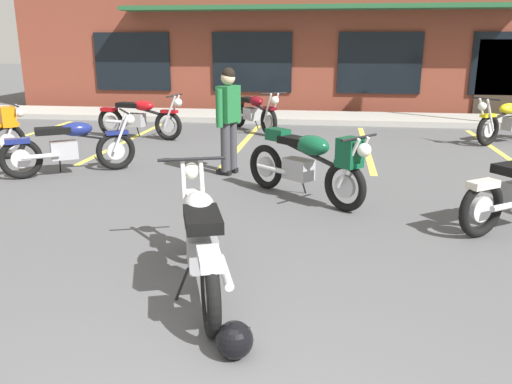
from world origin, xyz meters
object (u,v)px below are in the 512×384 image
(motorcycle_foreground_classic, at_px, (201,239))
(person_in_black_shirt, at_px, (228,115))
(motorcycle_red_sportbike, at_px, (139,117))
(motorcycle_blue_standard, at_px, (510,121))
(motorcycle_cream_vintage, at_px, (253,112))
(helmet_on_pavement, at_px, (235,340))
(motorcycle_green_cafe_racer, at_px, (309,162))
(motorcycle_orange_scrambler, at_px, (71,146))

(motorcycle_foreground_classic, bearing_deg, person_in_black_shirt, 97.73)
(motorcycle_red_sportbike, height_order, motorcycle_blue_standard, same)
(motorcycle_cream_vintage, bearing_deg, helmet_on_pavement, -82.32)
(motorcycle_green_cafe_racer, xyz_separation_m, person_in_black_shirt, (-1.33, 1.31, 0.42))
(motorcycle_blue_standard, height_order, motorcycle_cream_vintage, same)
(motorcycle_foreground_classic, bearing_deg, motorcycle_green_cafe_racer, 74.21)
(motorcycle_blue_standard, distance_m, motorcycle_cream_vintage, 5.55)
(motorcycle_green_cafe_racer, height_order, person_in_black_shirt, person_in_black_shirt)
(person_in_black_shirt, bearing_deg, motorcycle_cream_vintage, 93.11)
(person_in_black_shirt, bearing_deg, motorcycle_foreground_classic, -82.27)
(motorcycle_foreground_classic, bearing_deg, motorcycle_blue_standard, 57.99)
(motorcycle_green_cafe_racer, relative_size, motorcycle_cream_vintage, 0.99)
(motorcycle_green_cafe_racer, distance_m, person_in_black_shirt, 1.92)
(motorcycle_green_cafe_racer, height_order, helmet_on_pavement, motorcycle_green_cafe_racer)
(motorcycle_red_sportbike, bearing_deg, motorcycle_foreground_classic, -65.98)
(motorcycle_foreground_classic, height_order, motorcycle_blue_standard, same)
(motorcycle_red_sportbike, distance_m, motorcycle_green_cafe_racer, 5.70)
(motorcycle_blue_standard, height_order, motorcycle_green_cafe_racer, same)
(motorcycle_red_sportbike, height_order, helmet_on_pavement, motorcycle_red_sportbike)
(motorcycle_cream_vintage, distance_m, helmet_on_pavement, 9.29)
(motorcycle_red_sportbike, xyz_separation_m, motorcycle_green_cafe_racer, (3.87, -4.18, 0.07))
(motorcycle_foreground_classic, xyz_separation_m, motorcycle_green_cafe_racer, (0.78, 2.76, 0.07))
(motorcycle_orange_scrambler, relative_size, person_in_black_shirt, 1.10)
(motorcycle_red_sportbike, distance_m, motorcycle_cream_vintage, 2.65)
(motorcycle_cream_vintage, bearing_deg, person_in_black_shirt, -86.89)
(motorcycle_green_cafe_racer, bearing_deg, motorcycle_foreground_classic, -105.79)
(motorcycle_red_sportbike, xyz_separation_m, motorcycle_cream_vintage, (2.32, 1.28, 0.00))
(person_in_black_shirt, distance_m, helmet_on_pavement, 5.21)
(motorcycle_red_sportbike, height_order, motorcycle_orange_scrambler, same)
(motorcycle_cream_vintage, xyz_separation_m, helmet_on_pavement, (1.24, -9.20, -0.33))
(motorcycle_cream_vintage, relative_size, helmet_on_pavement, 6.83)
(motorcycle_red_sportbike, bearing_deg, motorcycle_cream_vintage, 29.00)
(motorcycle_orange_scrambler, distance_m, person_in_black_shirt, 2.56)
(motorcycle_red_sportbike, relative_size, helmet_on_pavement, 8.04)
(motorcycle_foreground_classic, distance_m, helmet_on_pavement, 1.13)
(person_in_black_shirt, xyz_separation_m, helmet_on_pavement, (1.02, -5.04, -0.82))
(motorcycle_foreground_classic, xyz_separation_m, motorcycle_cream_vintage, (-0.78, 8.22, 0.00))
(motorcycle_orange_scrambler, distance_m, motorcycle_cream_vintage, 5.06)
(motorcycle_foreground_classic, xyz_separation_m, motorcycle_red_sportbike, (-3.09, 6.94, 0.00))
(person_in_black_shirt, bearing_deg, helmet_on_pavement, -78.62)
(motorcycle_foreground_classic, height_order, motorcycle_cream_vintage, same)
(person_in_black_shirt, bearing_deg, motorcycle_orange_scrambler, -171.47)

